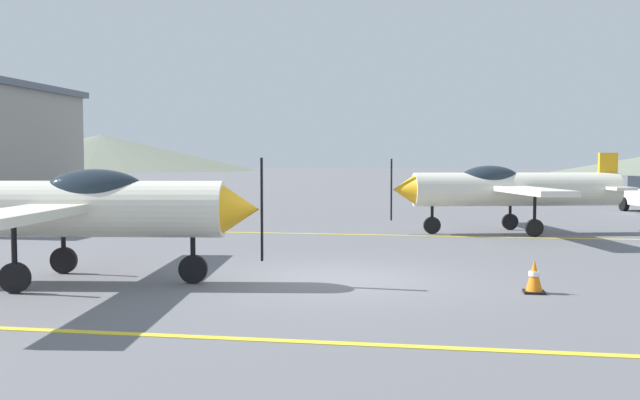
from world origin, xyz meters
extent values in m
plane|color=slate|center=(0.00, 0.00, 0.00)|extent=(400.00, 400.00, 0.00)
cube|color=yellow|center=(0.00, -4.71, 0.01)|extent=(80.00, 0.16, 0.01)
cube|color=yellow|center=(0.00, 8.14, 0.01)|extent=(80.00, 0.16, 0.01)
cylinder|color=silver|center=(-5.38, -1.26, 1.40)|extent=(6.66, 1.95, 1.06)
cone|color=#F2A519|center=(-1.79, -0.76, 1.40)|extent=(0.79, 0.99, 0.90)
cube|color=black|center=(-1.40, -0.71, 1.40)|extent=(0.05, 0.12, 1.93)
ellipsoid|color=#1E2833|center=(-4.52, -1.14, 1.72)|extent=(2.03, 1.13, 0.87)
cube|color=silver|center=(-4.99, -1.20, 1.45)|extent=(2.21, 8.57, 0.15)
cylinder|color=black|center=(-2.70, -0.89, 0.76)|extent=(0.10, 0.10, 0.97)
cylinder|color=black|center=(-2.70, -0.89, 0.27)|extent=(0.55, 0.19, 0.54)
cylinder|color=black|center=(-5.42, -2.34, 0.76)|extent=(0.10, 0.10, 0.97)
cylinder|color=black|center=(-5.42, -2.34, 0.27)|extent=(0.55, 0.19, 0.54)
cylinder|color=black|center=(-5.71, -0.23, 0.76)|extent=(0.10, 0.10, 0.97)
cylinder|color=black|center=(-5.71, -0.23, 0.27)|extent=(0.55, 0.19, 0.54)
cylinder|color=silver|center=(4.30, 9.47, 1.40)|extent=(6.64, 2.62, 1.06)
cone|color=#F2A519|center=(0.78, 8.59, 1.40)|extent=(0.88, 1.04, 0.90)
cube|color=black|center=(0.40, 8.50, 1.40)|extent=(0.07, 0.12, 1.93)
ellipsoid|color=#1E2833|center=(3.45, 9.26, 1.72)|extent=(2.09, 1.31, 0.87)
cube|color=silver|center=(3.92, 9.38, 1.45)|extent=(3.09, 8.51, 0.15)
cube|color=silver|center=(7.21, 10.19, 1.45)|extent=(1.26, 2.60, 0.10)
cube|color=#F2A519|center=(7.21, 10.19, 1.98)|extent=(0.62, 0.26, 1.16)
cylinder|color=black|center=(1.67, 8.82, 0.76)|extent=(0.10, 0.10, 0.97)
cylinder|color=black|center=(1.67, 8.82, 0.27)|extent=(0.55, 0.24, 0.54)
cylinder|color=black|center=(4.23, 10.55, 0.76)|extent=(0.10, 0.10, 0.97)
cylinder|color=black|center=(4.23, 10.55, 0.27)|extent=(0.55, 0.24, 0.54)
cylinder|color=black|center=(4.74, 8.48, 0.76)|extent=(0.10, 0.10, 0.97)
cylinder|color=black|center=(4.74, 8.48, 0.27)|extent=(0.55, 0.24, 0.54)
cylinder|color=black|center=(10.27, 20.38, 0.32)|extent=(0.35, 0.67, 0.64)
cube|color=black|center=(3.51, -0.81, 0.02)|extent=(0.36, 0.36, 0.04)
cone|color=orange|center=(3.51, -0.81, 0.32)|extent=(0.29, 0.29, 0.55)
cylinder|color=white|center=(3.51, -0.81, 0.34)|extent=(0.20, 0.20, 0.08)
cone|color=slate|center=(-75.36, 137.44, 4.14)|extent=(72.61, 72.61, 8.28)
camera|label=1|loc=(1.84, -13.28, 2.31)|focal=38.99mm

